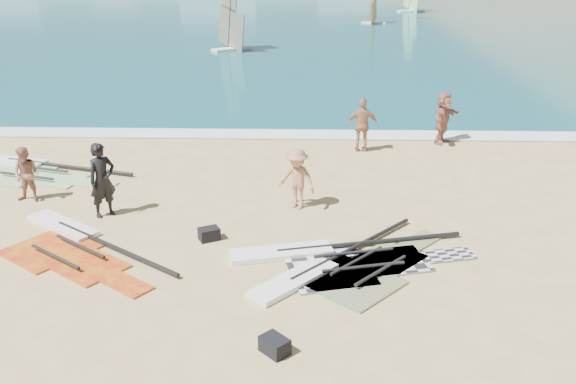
{
  "coord_description": "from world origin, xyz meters",
  "views": [
    {
      "loc": [
        1.37,
        -10.76,
        6.85
      ],
      "look_at": [
        0.94,
        4.0,
        1.0
      ],
      "focal_mm": 40.0,
      "sensor_mm": 36.0,
      "label": 1
    }
  ],
  "objects_px": {
    "rig_orange": "(342,271)",
    "beachgoer_back": "(362,125)",
    "person_wetsuit": "(102,180)",
    "beachgoer_left": "(27,175)",
    "rig_red": "(72,244)",
    "gear_bag_near": "(209,234)",
    "beachgoer_right": "(443,118)",
    "gear_bag_far": "(275,345)",
    "rig_green": "(31,169)",
    "rig_grey": "(333,257)",
    "beachgoer_mid": "(297,179)"
  },
  "relations": [
    {
      "from": "rig_green",
      "to": "rig_orange",
      "type": "distance_m",
      "value": 11.44
    },
    {
      "from": "rig_grey",
      "to": "gear_bag_near",
      "type": "height_order",
      "value": "gear_bag_near"
    },
    {
      "from": "rig_green",
      "to": "beachgoer_right",
      "type": "height_order",
      "value": "beachgoer_right"
    },
    {
      "from": "rig_green",
      "to": "beachgoer_back",
      "type": "height_order",
      "value": "beachgoer_back"
    },
    {
      "from": "person_wetsuit",
      "to": "gear_bag_near",
      "type": "bearing_deg",
      "value": -68.9
    },
    {
      "from": "beachgoer_mid",
      "to": "gear_bag_far",
      "type": "bearing_deg",
      "value": -61.89
    },
    {
      "from": "rig_orange",
      "to": "gear_bag_near",
      "type": "bearing_deg",
      "value": 105.65
    },
    {
      "from": "beachgoer_left",
      "to": "gear_bag_far",
      "type": "bearing_deg",
      "value": -37.32
    },
    {
      "from": "rig_grey",
      "to": "beachgoer_left",
      "type": "xyz_separation_m",
      "value": [
        -8.36,
        3.29,
        0.73
      ]
    },
    {
      "from": "rig_orange",
      "to": "beachgoer_back",
      "type": "relative_size",
      "value": 2.48
    },
    {
      "from": "rig_green",
      "to": "gear_bag_far",
      "type": "height_order",
      "value": "gear_bag_far"
    },
    {
      "from": "rig_red",
      "to": "gear_bag_far",
      "type": "xyz_separation_m",
      "value": [
        5.05,
        -4.1,
        0.1
      ]
    },
    {
      "from": "rig_green",
      "to": "rig_orange",
      "type": "relative_size",
      "value": 1.21
    },
    {
      "from": "rig_red",
      "to": "beachgoer_back",
      "type": "relative_size",
      "value": 2.47
    },
    {
      "from": "gear_bag_near",
      "to": "beachgoer_back",
      "type": "height_order",
      "value": "beachgoer_back"
    },
    {
      "from": "person_wetsuit",
      "to": "beachgoer_left",
      "type": "bearing_deg",
      "value": 115.54
    },
    {
      "from": "rig_grey",
      "to": "beachgoer_right",
      "type": "relative_size",
      "value": 3.09
    },
    {
      "from": "rig_red",
      "to": "person_wetsuit",
      "type": "height_order",
      "value": "person_wetsuit"
    },
    {
      "from": "rig_grey",
      "to": "person_wetsuit",
      "type": "xyz_separation_m",
      "value": [
        -5.95,
        2.36,
        0.95
      ]
    },
    {
      "from": "person_wetsuit",
      "to": "beachgoer_right",
      "type": "distance_m",
      "value": 12.22
    },
    {
      "from": "gear_bag_far",
      "to": "beachgoer_left",
      "type": "xyz_separation_m",
      "value": [
        -7.19,
        6.87,
        0.63
      ]
    },
    {
      "from": "gear_bag_near",
      "to": "beachgoer_right",
      "type": "distance_m",
      "value": 10.94
    },
    {
      "from": "rig_green",
      "to": "gear_bag_near",
      "type": "relative_size",
      "value": 11.53
    },
    {
      "from": "rig_grey",
      "to": "rig_red",
      "type": "bearing_deg",
      "value": 161.18
    },
    {
      "from": "rig_red",
      "to": "beachgoer_right",
      "type": "relative_size",
      "value": 2.47
    },
    {
      "from": "person_wetsuit",
      "to": "beachgoer_left",
      "type": "relative_size",
      "value": 1.28
    },
    {
      "from": "rig_orange",
      "to": "beachgoer_back",
      "type": "xyz_separation_m",
      "value": [
        1.11,
        8.73,
        0.88
      ]
    },
    {
      "from": "beachgoer_right",
      "to": "rig_orange",
      "type": "bearing_deg",
      "value": -168.61
    },
    {
      "from": "rig_green",
      "to": "beachgoer_right",
      "type": "distance_m",
      "value": 14.0
    },
    {
      "from": "rig_green",
      "to": "gear_bag_near",
      "type": "distance_m",
      "value": 7.96
    },
    {
      "from": "beachgoer_left",
      "to": "rig_orange",
      "type": "bearing_deg",
      "value": -18.23
    },
    {
      "from": "rig_green",
      "to": "beachgoer_back",
      "type": "relative_size",
      "value": 3.0
    },
    {
      "from": "rig_red",
      "to": "gear_bag_near",
      "type": "relative_size",
      "value": 9.48
    },
    {
      "from": "beachgoer_right",
      "to": "gear_bag_far",
      "type": "bearing_deg",
      "value": -168.99
    },
    {
      "from": "rig_orange",
      "to": "person_wetsuit",
      "type": "relative_size",
      "value": 2.31
    },
    {
      "from": "beachgoer_right",
      "to": "gear_bag_near",
      "type": "bearing_deg",
      "value": 172.62
    },
    {
      "from": "rig_red",
      "to": "rig_grey",
      "type": "bearing_deg",
      "value": 31.77
    },
    {
      "from": "beachgoer_mid",
      "to": "beachgoer_right",
      "type": "relative_size",
      "value": 0.9
    },
    {
      "from": "person_wetsuit",
      "to": "beachgoer_left",
      "type": "height_order",
      "value": "person_wetsuit"
    },
    {
      "from": "gear_bag_near",
      "to": "gear_bag_far",
      "type": "bearing_deg",
      "value": -68.17
    },
    {
      "from": "beachgoer_mid",
      "to": "person_wetsuit",
      "type": "bearing_deg",
      "value": -142.0
    },
    {
      "from": "gear_bag_far",
      "to": "beachgoer_mid",
      "type": "bearing_deg",
      "value": 87.51
    },
    {
      "from": "rig_grey",
      "to": "rig_green",
      "type": "distance_m",
      "value": 10.97
    },
    {
      "from": "gear_bag_far",
      "to": "beachgoer_left",
      "type": "distance_m",
      "value": 9.97
    },
    {
      "from": "rig_grey",
      "to": "beachgoer_right",
      "type": "height_order",
      "value": "beachgoer_right"
    },
    {
      "from": "beachgoer_left",
      "to": "beachgoer_right",
      "type": "xyz_separation_m",
      "value": [
        12.57,
        5.86,
        0.15
      ]
    },
    {
      "from": "rig_green",
      "to": "beachgoer_back",
      "type": "xyz_separation_m",
      "value": [
        10.61,
        2.35,
        0.88
      ]
    },
    {
      "from": "rig_orange",
      "to": "beachgoer_right",
      "type": "xyz_separation_m",
      "value": [
        4.05,
        9.77,
        0.88
      ]
    },
    {
      "from": "gear_bag_near",
      "to": "gear_bag_far",
      "type": "xyz_separation_m",
      "value": [
        1.82,
        -4.54,
        -0.0
      ]
    },
    {
      "from": "gear_bag_far",
      "to": "beachgoer_mid",
      "type": "xyz_separation_m",
      "value": [
        0.29,
        6.61,
        0.69
      ]
    }
  ]
}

